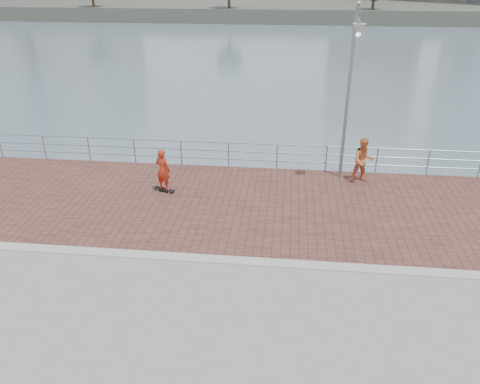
# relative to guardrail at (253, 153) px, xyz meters

# --- Properties ---
(water) EXTENTS (400.00, 400.00, 0.00)m
(water) POSITION_rel_guardrail_xyz_m (-0.00, -7.00, -2.69)
(water) COLOR slate
(water) RESTS_ON ground
(brick_lane) EXTENTS (40.00, 6.80, 0.02)m
(brick_lane) POSITION_rel_guardrail_xyz_m (-0.00, -3.40, -0.68)
(brick_lane) COLOR brown
(brick_lane) RESTS_ON seawall
(curb) EXTENTS (40.00, 0.40, 0.06)m
(curb) POSITION_rel_guardrail_xyz_m (-0.00, -7.00, -0.66)
(curb) COLOR #B7B5AD
(curb) RESTS_ON seawall
(guardrail) EXTENTS (39.06, 0.06, 1.13)m
(guardrail) POSITION_rel_guardrail_xyz_m (0.00, 0.00, 0.00)
(guardrail) COLOR #8C9EA8
(guardrail) RESTS_ON brick_lane
(street_lamp) EXTENTS (0.47, 1.36, 6.40)m
(street_lamp) POSITION_rel_guardrail_xyz_m (3.64, -0.97, 3.86)
(street_lamp) COLOR gray
(street_lamp) RESTS_ON brick_lane
(skateboard) EXTENTS (0.86, 0.49, 0.10)m
(skateboard) POSITION_rel_guardrail_xyz_m (-3.16, -2.66, -0.60)
(skateboard) COLOR black
(skateboard) RESTS_ON brick_lane
(skateboarder) EXTENTS (0.69, 0.57, 1.63)m
(skateboarder) POSITION_rel_guardrail_xyz_m (-3.16, -2.66, 0.23)
(skateboarder) COLOR red
(skateboarder) RESTS_ON skateboard
(bystander) EXTENTS (0.97, 0.81, 1.81)m
(bystander) POSITION_rel_guardrail_xyz_m (4.43, -0.95, 0.23)
(bystander) COLOR #E07641
(bystander) RESTS_ON brick_lane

